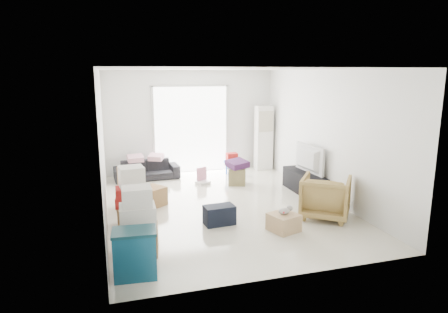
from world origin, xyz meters
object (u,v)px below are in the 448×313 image
television (305,169)px  storage_bins (135,253)px  sofa (147,167)px  ac_tower (264,138)px  kids_table (232,160)px  wood_crate (284,222)px  ottoman (237,176)px  armchair (326,195)px  tv_console (304,182)px

television → storage_bins: size_ratio=1.63×
sofa → storage_bins: storage_bins is taller
ac_tower → kids_table: bearing=-160.5°
kids_table → wood_crate: bearing=-94.4°
television → wood_crate: television is taller
ac_tower → ottoman: bearing=-133.1°
armchair → ottoman: (-0.86, 2.57, -0.23)m
television → kids_table: (-1.08, 1.96, -0.12)m
television → sofa: size_ratio=0.66×
ac_tower → armchair: ac_tower is taller
sofa → storage_bins: (-0.65, -4.93, 0.01)m
wood_crate → ottoman: bearing=87.2°
sofa → armchair: 4.68m
ottoman → kids_table: 0.93m
armchair → television: bearing=-66.2°
wood_crate → ac_tower: bearing=72.6°
sofa → tv_console: bearing=-36.8°
armchair → storage_bins: (-3.53, -1.24, -0.11)m
tv_console → wood_crate: 2.33m
ac_tower → television: ac_tower is taller
television → armchair: (-0.37, -1.50, -0.10)m
television → sofa: (-3.25, 2.18, -0.22)m
ac_tower → tv_console: 2.41m
tv_console → ac_tower: bearing=91.2°
kids_table → television: bearing=-61.2°
kids_table → wood_crate: (-0.29, -3.84, -0.26)m
tv_console → kids_table: (-1.08, 1.96, 0.18)m
ottoman → ac_tower: bearing=46.9°
storage_bins → wood_crate: bearing=19.0°
kids_table → storage_bins: bearing=-120.9°
tv_console → television: (0.00, 0.00, 0.30)m
television → kids_table: television is taller
sofa → kids_table: bearing=-8.7°
ac_tower → armchair: 3.87m
ac_tower → ottoman: 1.85m
ac_tower → ottoman: ac_tower is taller
kids_table → sofa: bearing=174.4°
wood_crate → storage_bins: bearing=-161.0°
sofa → ottoman: bearing=-31.7°
armchair → kids_table: (-0.71, 3.47, -0.02)m
television → sofa: sofa is taller
storage_bins → kids_table: (2.82, 4.71, 0.08)m
ac_tower → kids_table: size_ratio=3.00×
tv_console → ottoman: size_ratio=3.51×
ac_tower → wood_crate: ac_tower is taller
tv_console → wood_crate: (-1.37, -1.88, -0.09)m
ac_tower → sofa: ac_tower is taller
ac_tower → tv_console: (0.05, -2.33, -0.64)m
ottoman → wood_crate: bearing=-92.8°
armchair → storage_bins: bearing=56.9°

